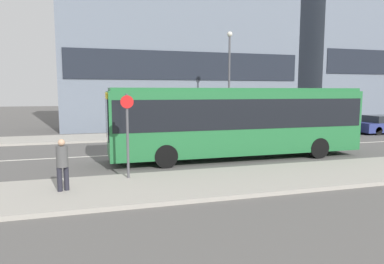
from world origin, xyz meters
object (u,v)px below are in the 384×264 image
Objects in this scene: city_bus at (237,118)px; pedestrian_near_stop at (62,162)px; street_lamp at (229,72)px; parked_car_0 at (327,126)px; bus_stop_sign at (127,130)px.

pedestrian_near_stop is at bearing -147.96° from city_bus.
street_lamp is (10.00, 11.42, 3.37)m from pedestrian_near_stop.
street_lamp is (-6.72, 1.75, 3.71)m from parked_car_0.
city_bus is at bearing -148.28° from parked_car_0.
city_bus is at bearing -109.49° from street_lamp.
parked_car_0 is 19.32m from pedestrian_near_stop.
bus_stop_sign is 13.37m from street_lamp.
pedestrian_near_stop is (-7.33, -3.86, -0.85)m from city_bus.
city_bus is 4.05× the size of bus_stop_sign.
pedestrian_near_stop is at bearing -149.97° from parked_car_0.
city_bus is 7.47× the size of pedestrian_near_stop.
pedestrian_near_stop reaches higher than parked_car_0.
pedestrian_near_stop is 15.55m from street_lamp.
parked_car_0 is (9.39, 5.81, -1.20)m from city_bus.
street_lamp is (2.67, 7.56, 2.52)m from city_bus.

